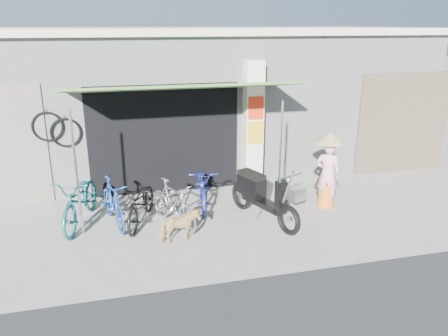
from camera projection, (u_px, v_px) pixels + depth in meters
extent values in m
plane|color=gray|center=(247.00, 234.00, 8.22)|extent=(80.00, 80.00, 0.00)
cube|color=#9CA29A|center=(196.00, 98.00, 12.36)|extent=(12.00, 5.00, 3.50)
cube|color=beige|center=(194.00, 31.00, 11.79)|extent=(12.30, 5.30, 0.16)
cube|color=black|center=(165.00, 140.00, 9.92)|extent=(3.40, 0.06, 2.50)
cube|color=black|center=(166.00, 169.00, 10.15)|extent=(3.06, 0.04, 1.10)
torus|color=black|center=(66.00, 133.00, 9.31)|extent=(0.65, 0.05, 0.65)
cylinder|color=silver|center=(64.00, 118.00, 9.23)|extent=(0.02, 0.02, 0.12)
torus|color=black|center=(47.00, 127.00, 9.18)|extent=(0.65, 0.05, 0.65)
cylinder|color=silver|center=(46.00, 111.00, 9.10)|extent=(0.02, 0.02, 0.12)
cube|color=beige|center=(253.00, 125.00, 10.19)|extent=(0.42, 0.42, 3.00)
cube|color=red|center=(256.00, 108.00, 9.85)|extent=(0.36, 0.02, 0.52)
cube|color=gold|center=(255.00, 133.00, 10.03)|extent=(0.36, 0.02, 0.52)
cube|color=silver|center=(255.00, 156.00, 10.21)|extent=(0.36, 0.02, 0.50)
cube|color=#38612C|center=(182.00, 87.00, 8.73)|extent=(4.60, 1.88, 0.35)
cylinder|color=silver|center=(77.00, 175.00, 7.84)|extent=(0.05, 0.05, 2.36)
cylinder|color=silver|center=(280.00, 159.00, 8.74)|extent=(0.05, 0.05, 2.36)
cube|color=brown|center=(403.00, 123.00, 11.34)|extent=(2.60, 0.06, 2.60)
imported|color=#165C63|center=(81.00, 199.00, 8.48)|extent=(1.13, 2.06, 1.03)
imported|color=navy|center=(113.00, 202.00, 8.46)|extent=(0.79, 1.61, 0.93)
imported|color=black|center=(142.00, 203.00, 8.52)|extent=(1.11, 1.76, 0.88)
imported|color=#BCBBC1|center=(173.00, 203.00, 8.42)|extent=(1.04, 1.57, 0.92)
imported|color=navy|center=(203.00, 186.00, 9.36)|extent=(0.83, 1.76, 0.89)
imported|color=#A08754|center=(180.00, 227.00, 7.81)|extent=(0.77, 0.48, 0.61)
torus|color=black|center=(289.00, 220.00, 8.09)|extent=(0.31, 0.59, 0.60)
torus|color=black|center=(241.00, 196.00, 9.23)|extent=(0.31, 0.59, 0.60)
cube|color=black|center=(263.00, 203.00, 8.64)|extent=(0.61, 1.08, 0.11)
cube|color=black|center=(251.00, 186.00, 8.86)|extent=(0.49, 0.68, 0.38)
cube|color=black|center=(252.00, 175.00, 8.79)|extent=(0.47, 0.67, 0.10)
cube|color=black|center=(281.00, 196.00, 8.14)|extent=(0.27, 0.19, 0.63)
cylinder|color=silver|center=(289.00, 176.00, 7.85)|extent=(0.56, 0.24, 0.04)
cube|color=silver|center=(296.00, 194.00, 7.78)|extent=(0.35, 0.31, 0.22)
imported|color=pink|center=(327.00, 174.00, 9.26)|extent=(0.63, 0.56, 1.45)
cone|color=#C0631B|center=(326.00, 196.00, 9.41)|extent=(0.38, 0.38, 0.46)
cone|color=tan|center=(330.00, 138.00, 9.01)|extent=(0.64, 0.64, 0.22)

